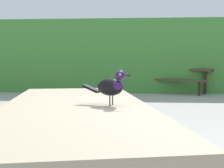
# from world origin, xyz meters

# --- Properties ---
(hedge_wall) EXTENTS (28.00, 2.39, 2.24)m
(hedge_wall) POSITION_xyz_m (0.00, 8.25, 1.12)
(hedge_wall) COLOR #428438
(hedge_wall) RESTS_ON ground
(picnic_table_foreground) EXTENTS (1.99, 2.01, 0.74)m
(picnic_table_foreground) POSITION_xyz_m (-0.28, -0.13, 0.56)
(picnic_table_foreground) COLOR gray
(picnic_table_foreground) RESTS_ON ground
(bird_grackle) EXTENTS (0.27, 0.16, 0.18)m
(bird_grackle) POSITION_xyz_m (-0.09, -0.17, 0.84)
(bird_grackle) COLOR black
(bird_grackle) RESTS_ON picnic_table_foreground
(picnic_table_mid_left) EXTENTS (2.28, 2.27, 0.74)m
(picnic_table_mid_left) POSITION_xyz_m (1.63, 7.51, 0.56)
(picnic_table_mid_left) COLOR #473828
(picnic_table_mid_left) RESTS_ON ground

